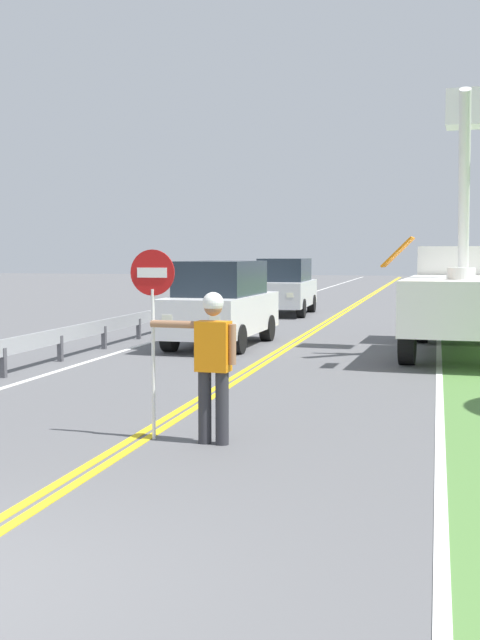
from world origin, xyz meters
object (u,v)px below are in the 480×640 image
(stop_sign_paddle, at_px, (153,301))
(utility_bucket_truck, at_px, (463,291))
(oncoming_suv_second, at_px, (285,286))
(flagger_worker, at_px, (212,357))
(oncoming_suv_nearest, at_px, (221,303))

(stop_sign_paddle, xyz_separation_m, utility_bucket_truck, (3.93, 9.98, -0.28))
(utility_bucket_truck, distance_m, oncoming_suv_second, 11.97)
(oncoming_suv_second, bearing_deg, utility_bucket_truck, -59.27)
(flagger_worker, height_order, oncoming_suv_nearest, oncoming_suv_nearest)
(utility_bucket_truck, xyz_separation_m, oncoming_suv_nearest, (-5.74, -0.16, -0.37))
(stop_sign_paddle, bearing_deg, flagger_worker, -3.97)
(stop_sign_paddle, relative_size, oncoming_suv_nearest, 0.50)
(stop_sign_paddle, bearing_deg, utility_bucket_truck, 68.52)
(flagger_worker, distance_m, oncoming_suv_second, 20.53)
(oncoming_suv_nearest, bearing_deg, flagger_worker, -75.35)
(oncoming_suv_nearest, relative_size, oncoming_suv_second, 1.00)
(stop_sign_paddle, relative_size, utility_bucket_truck, 0.34)
(utility_bucket_truck, xyz_separation_m, oncoming_suv_second, (-6.11, 10.29, -0.37))
(flagger_worker, xyz_separation_m, utility_bucket_truck, (3.16, 10.03, 0.38))
(utility_bucket_truck, bearing_deg, flagger_worker, -107.48)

